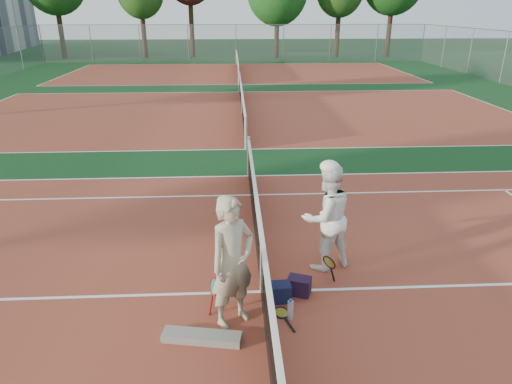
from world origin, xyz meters
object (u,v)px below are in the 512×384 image
racket_spare (281,313)px  racket_black_held (329,271)px  sports_bag_purple (299,286)px  player_b (326,217)px  racket_red (214,296)px  player_a (232,262)px  water_bottle (290,310)px  net_main (262,265)px  sports_bag_navy (279,292)px

racket_spare → racket_black_held: bearing=-67.6°
racket_black_held → sports_bag_purple: size_ratio=1.57×
player_b → racket_red: (-1.89, -1.26, -0.65)m
player_a → water_bottle: player_a is taller
racket_red → racket_spare: (1.00, -0.07, -0.28)m
racket_spare → water_bottle: water_bottle is taller
net_main → water_bottle: 0.88m
net_main → sports_bag_purple: 0.70m
net_main → racket_spare: 0.80m
player_b → racket_spare: bearing=34.7°
racket_black_held → sports_bag_navy: racket_black_held is taller
sports_bag_navy → player_a: bearing=-147.2°
racket_spare → sports_bag_navy: sports_bag_navy is taller
racket_black_held → sports_bag_purple: bearing=-19.9°
racket_red → racket_black_held: bearing=-8.8°
sports_bag_purple → racket_black_held: bearing=21.9°
player_a → racket_spare: (0.72, 0.12, -0.97)m
net_main → racket_black_held: net_main is taller
player_b → sports_bag_navy: player_b is taller
racket_black_held → sports_bag_purple: 0.57m
racket_black_held → player_b: bearing=-136.1°
racket_spare → net_main: bearing=6.9°
player_b → racket_black_held: bearing=64.2°
net_main → player_a: size_ratio=5.59×
sports_bag_navy → water_bottle: (0.13, -0.46, 0.00)m
net_main → water_bottle: bearing=-61.6°
player_b → water_bottle: (-0.77, -1.45, -0.80)m
player_a → player_b: player_a is taller
racket_spare → sports_bag_navy: (-0.01, 0.34, 0.13)m
racket_black_held → water_bottle: racket_black_held is taller
net_main → racket_black_held: size_ratio=19.50×
water_bottle → player_b: bearing=62.0°
racket_spare → sports_bag_purple: bearing=-51.2°
racket_spare → racket_red: bearing=68.6°
racket_red → sports_bag_navy: bearing=-12.7°
player_b → sports_bag_purple: bearing=34.6°
racket_red → racket_black_held: (1.84, 0.64, -0.02)m
net_main → water_bottle: (0.38, -0.70, -0.36)m
racket_spare → sports_bag_navy: bearing=-15.7°
player_a → racket_spare: player_a is taller
player_a → water_bottle: (0.83, -0.01, -0.83)m
player_b → racket_black_held: 0.92m
water_bottle → net_main: bearing=118.4°
player_b → net_main: bearing=11.6°
player_a → player_b: size_ratio=1.03×
net_main → racket_black_held: (1.11, 0.13, -0.23)m
player_a → sports_bag_navy: bearing=-4.1°
player_b → racket_spare: size_ratio=3.17×
player_a → racket_black_held: bearing=-9.0°
sports_bag_purple → player_a: bearing=-149.4°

